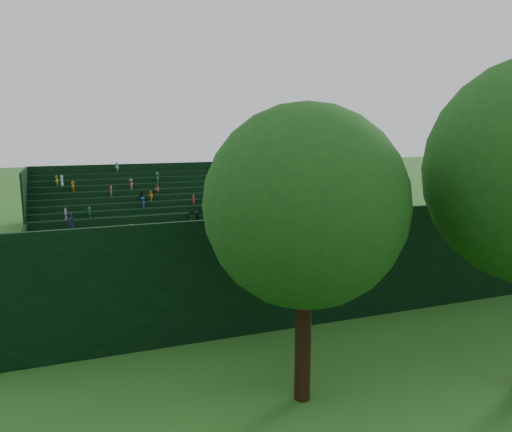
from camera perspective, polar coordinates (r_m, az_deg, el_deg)
The scene contains 17 objects.
ground at distance 36.54m, azimuth 0.00°, elevation -3.09°, with size 160.00×160.00×0.00m, color #2A6720.
court_surface at distance 36.54m, azimuth 0.00°, elevation -3.08°, with size 12.97×26.77×0.01m, color #367A28.
perimeter_wall_north at distance 44.44m, azimuth 19.56°, elevation -0.62°, with size 17.17×0.20×1.00m, color black.
perimeter_wall_south at distance 34.40m, azimuth -25.70°, elevation -4.12°, with size 17.17×0.20×1.00m, color black.
perimeter_wall_east at distance 28.88m, azimuth 5.94°, elevation -5.75°, with size 0.20×31.77×1.00m, color black.
perimeter_wall_west at distance 44.31m, azimuth -3.85°, elevation -0.07°, with size 0.20×31.77×1.00m, color black.
north_grandstand at distance 25.07m, azimuth 10.25°, elevation -5.87°, with size 6.60×32.00×4.90m.
south_grandstand at distance 48.11m, azimuth -5.30°, elevation 1.99°, with size 6.60×32.00×4.90m.
tennis_net at distance 36.42m, azimuth 0.00°, elevation -2.28°, with size 11.67×0.10×1.06m.
umpire_chair at distance 42.62m, azimuth -3.99°, elevation 0.68°, with size 1.01×1.01×3.17m.
courtside_chairs at distance 43.79m, azimuth -4.10°, elevation -0.25°, with size 0.57×5.54×1.23m.
player_near_west at distance 35.26m, azimuth -14.06°, elevation -2.38°, with size 0.89×0.58×1.82m, color white.
player_near_east at distance 34.01m, azimuth -5.67°, elevation -2.53°, with size 0.68×0.45×1.88m, color white.
player_far_west at distance 42.92m, azimuth 11.72°, elevation 0.08°, with size 0.98×0.76×2.01m, color white.
player_far_east at distance 36.81m, azimuth 7.69°, elevation -1.54°, with size 1.25×0.72×1.93m, color white.
line_judge_north at distance 48.27m, azimuth 10.69°, elevation 0.97°, with size 0.58×0.38×1.58m, color black.
line_judge_south at distance 41.14m, azimuth -20.43°, elevation -0.90°, with size 0.68×0.45×1.87m, color black.
Camera 1 is at (33.29, -12.46, 8.45)m, focal length 35.00 mm.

